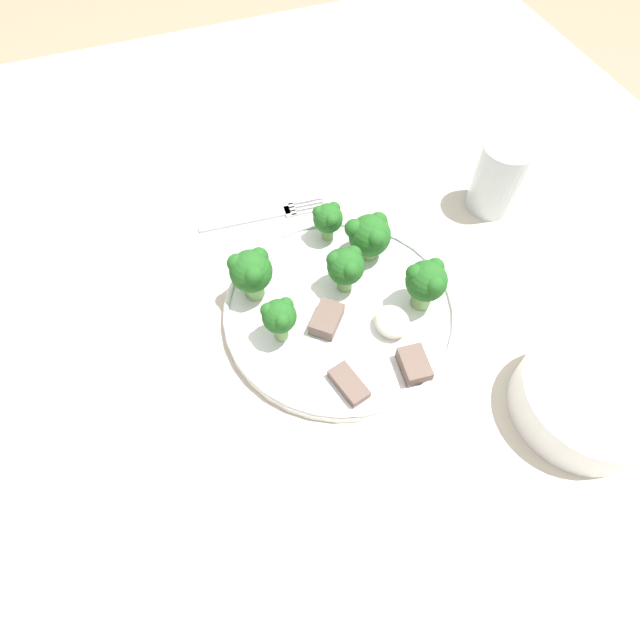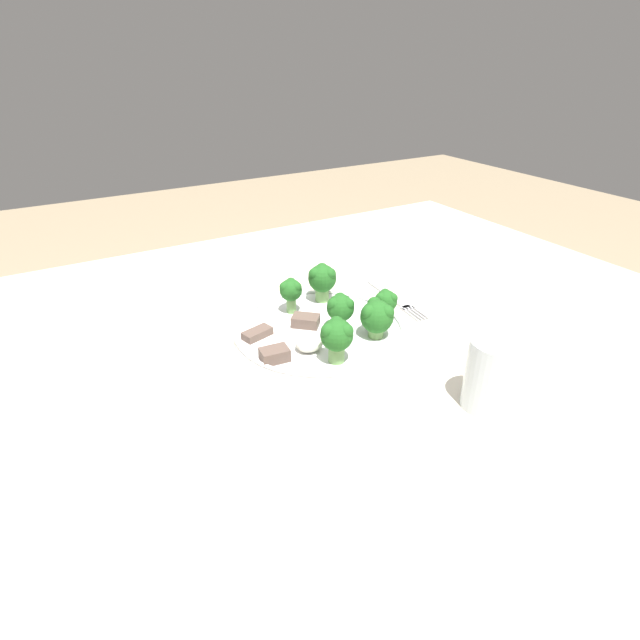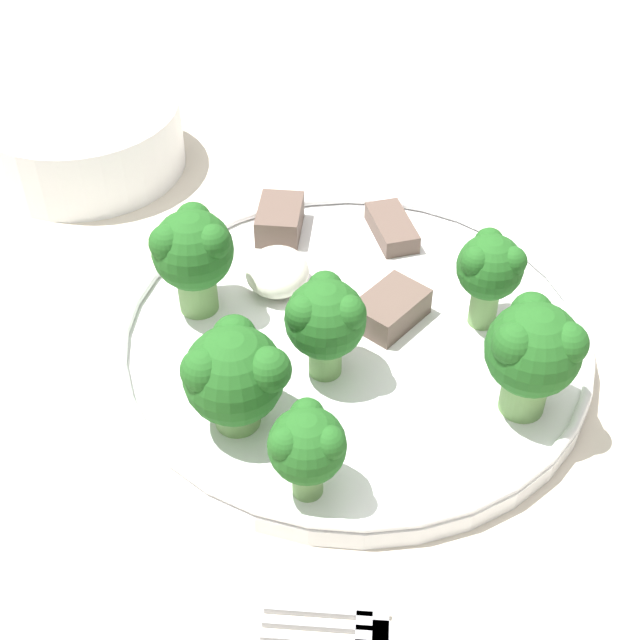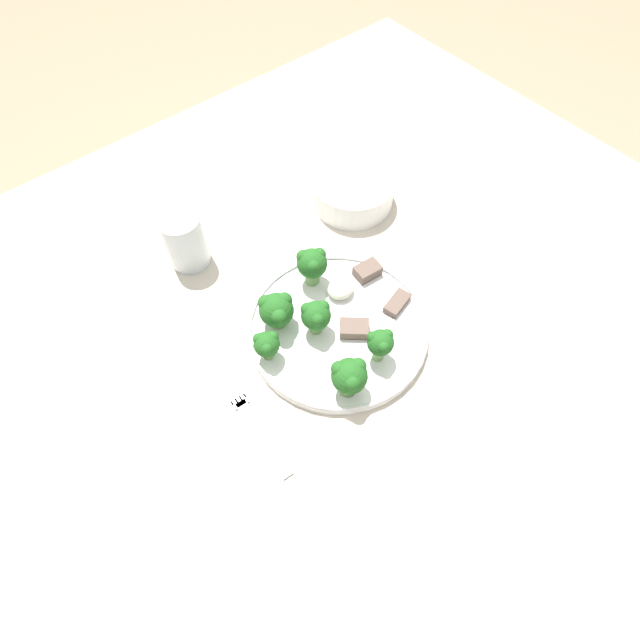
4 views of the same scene
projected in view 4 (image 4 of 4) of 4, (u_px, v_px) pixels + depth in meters
ground_plane at (319, 453)px, 1.38m from camera, size 8.00×8.00×0.00m
table at (319, 337)px, 0.84m from camera, size 1.38×1.14×0.71m
dinner_plate at (338, 328)px, 0.75m from camera, size 0.27×0.27×0.02m
fork at (254, 424)px, 0.68m from camera, size 0.03×0.17×0.00m
cream_bowl at (353, 192)px, 0.88m from camera, size 0.14×0.14×0.05m
drinking_glass at (186, 243)px, 0.79m from camera, size 0.07×0.07×0.10m
broccoli_floret_near_rim_left at (312, 264)px, 0.76m from camera, size 0.05×0.05×0.07m
broccoli_floret_center_left at (380, 343)px, 0.69m from camera, size 0.04×0.04×0.06m
broccoli_floret_back_left at (316, 316)px, 0.71m from camera, size 0.04×0.04×0.06m
broccoli_floret_front_left at (276, 310)px, 0.72m from camera, size 0.05×0.05×0.06m
broccoli_floret_center_back at (267, 344)px, 0.69m from camera, size 0.04×0.04×0.05m
broccoli_floret_mid_cluster at (349, 376)px, 0.66m from camera, size 0.05×0.05×0.07m
meat_slice_front_slice at (366, 270)px, 0.79m from camera, size 0.04×0.03×0.02m
meat_slice_middle_slice at (397, 303)px, 0.76m from camera, size 0.05×0.03×0.01m
meat_slice_rear_slice at (354, 329)px, 0.73m from camera, size 0.05×0.05×0.02m
sauce_dollop at (342, 289)px, 0.77m from camera, size 0.04×0.04×0.02m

